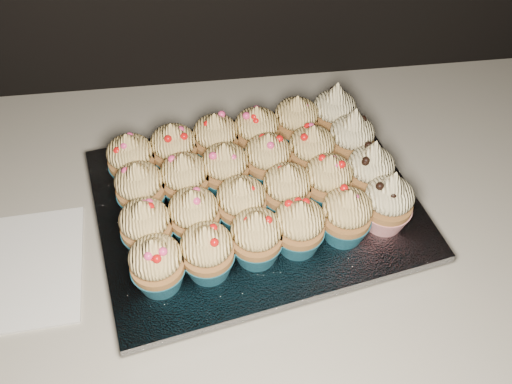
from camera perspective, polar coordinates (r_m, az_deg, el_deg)
cabinet at (r=1.18m, az=-3.78°, el=-17.00°), size 2.40×0.60×0.86m
worktop at (r=0.80m, az=-5.40°, el=-3.64°), size 2.44×0.64×0.04m
napkin at (r=0.79m, az=-23.36°, el=-7.24°), size 0.19×0.19×0.00m
baking_tray at (r=0.77m, az=0.00°, el=-1.90°), size 0.43×0.35×0.02m
foil_lining at (r=0.76m, az=-0.00°, el=-1.09°), size 0.46×0.39×0.01m
cupcake_0 at (r=0.66m, az=-9.87°, el=-7.14°), size 0.06×0.06×0.08m
cupcake_1 at (r=0.66m, az=-4.89°, el=-5.96°), size 0.06×0.06×0.08m
cupcake_2 at (r=0.67m, az=0.05°, el=-4.53°), size 0.06×0.06×0.08m
cupcake_3 at (r=0.68m, az=4.33°, el=-3.46°), size 0.06×0.06×0.08m
cupcake_4 at (r=0.70m, az=9.01°, el=-2.33°), size 0.06×0.06×0.08m
cupcake_5 at (r=0.72m, az=13.08°, el=-1.00°), size 0.06×0.06×0.10m
cupcake_6 at (r=0.69m, az=-10.93°, el=-3.42°), size 0.06×0.06×0.08m
cupcake_7 at (r=0.69m, az=-6.19°, el=-2.36°), size 0.06×0.06×0.08m
cupcake_8 at (r=0.70m, az=-1.46°, el=-1.16°), size 0.06×0.06×0.08m
cupcake_9 at (r=0.72m, az=3.10°, el=0.18°), size 0.06×0.06×0.08m
cupcake_10 at (r=0.73m, az=7.20°, el=1.11°), size 0.06×0.06×0.08m
cupcake_11 at (r=0.75m, az=11.33°, el=2.04°), size 0.06×0.06×0.10m
cupcake_12 at (r=0.73m, az=-11.50°, el=0.32°), size 0.06×0.06×0.08m
cupcake_13 at (r=0.73m, az=-7.11°, el=1.25°), size 0.06×0.06×0.08m
cupcake_14 at (r=0.74m, az=-3.08°, el=2.28°), size 0.06×0.06×0.08m
cupcake_15 at (r=0.75m, az=1.18°, el=3.28°), size 0.06×0.06×0.08m
cupcake_16 at (r=0.77m, az=5.55°, el=4.05°), size 0.06×0.06×0.08m
cupcake_17 at (r=0.79m, az=9.50°, el=5.24°), size 0.06×0.06×0.10m
cupcake_18 at (r=0.77m, az=-12.36°, el=3.16°), size 0.06×0.06×0.08m
cupcake_19 at (r=0.77m, az=-8.20°, el=4.22°), size 0.06×0.06×0.08m
cupcake_20 at (r=0.78m, az=-4.02°, el=5.27°), size 0.06×0.06×0.08m
cupcake_21 at (r=0.79m, az=0.08°, el=5.99°), size 0.06×0.06×0.08m
cupcake_22 at (r=0.81m, az=4.02°, el=7.01°), size 0.06×0.06×0.08m
cupcake_23 at (r=0.82m, az=7.81°, el=7.80°), size 0.06×0.06×0.10m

